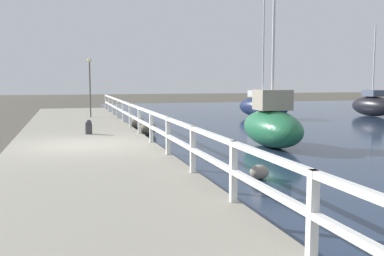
{
  "coord_description": "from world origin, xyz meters",
  "views": [
    {
      "loc": [
        -0.43,
        -13.32,
        2.23
      ],
      "look_at": [
        2.36,
        -3.32,
        1.13
      ],
      "focal_mm": 42.0,
      "sensor_mm": 36.0,
      "label": 1
    }
  ],
  "objects": [
    {
      "name": "boulder_near_dock",
      "position": [
        2.68,
        7.45,
        0.26
      ],
      "size": [
        0.69,
        0.62,
        0.51
      ],
      "color": "gray",
      "rests_on": "ground"
    },
    {
      "name": "boulder_downstream",
      "position": [
        2.93,
        8.42,
        0.21
      ],
      "size": [
        0.57,
        0.51,
        0.43
      ],
      "color": "#666056",
      "rests_on": "ground"
    },
    {
      "name": "sailboat_black",
      "position": [
        17.94,
        10.59,
        0.69
      ],
      "size": [
        1.52,
        3.49,
        5.59
      ],
      "rotation": [
        0.0,
        0.0,
        0.09
      ],
      "color": "black",
      "rests_on": "water_surface"
    },
    {
      "name": "boulder_water_edge",
      "position": [
        2.77,
        4.83,
        0.26
      ],
      "size": [
        0.69,
        0.62,
        0.52
      ],
      "color": "slate",
      "rests_on": "ground"
    },
    {
      "name": "mooring_bollard",
      "position": [
        0.28,
        2.69,
        0.61
      ],
      "size": [
        0.24,
        0.24,
        0.5
      ],
      "color": "#333338",
      "rests_on": "dock_walkway"
    },
    {
      "name": "dock_walkway",
      "position": [
        0.0,
        0.0,
        0.18
      ],
      "size": [
        4.22,
        36.0,
        0.36
      ],
      "color": "gray",
      "rests_on": "ground"
    },
    {
      "name": "railing",
      "position": [
        2.01,
        0.0,
        1.0
      ],
      "size": [
        0.1,
        32.5,
        0.95
      ],
      "color": "white",
      "rests_on": "dock_walkway"
    },
    {
      "name": "sailboat_navy",
      "position": [
        10.72,
        11.08,
        0.72
      ],
      "size": [
        2.42,
        4.33,
        7.73
      ],
      "rotation": [
        0.0,
        0.0,
        0.27
      ],
      "color": "#192347",
      "rests_on": "water_surface"
    },
    {
      "name": "sailboat_green",
      "position": [
        6.18,
        0.37,
        0.74
      ],
      "size": [
        1.77,
        3.8,
        7.45
      ],
      "rotation": [
        0.0,
        0.0,
        -0.07
      ],
      "color": "#236B42",
      "rests_on": "water_surface"
    },
    {
      "name": "dock_lamp",
      "position": [
        0.73,
        10.18,
        2.46
      ],
      "size": [
        0.23,
        0.23,
        3.0
      ],
      "color": "#514C47",
      "rests_on": "dock_walkway"
    },
    {
      "name": "boulder_upstream",
      "position": [
        3.72,
        -4.1,
        0.17
      ],
      "size": [
        0.44,
        0.4,
        0.33
      ],
      "color": "gray",
      "rests_on": "ground"
    },
    {
      "name": "ground_plane",
      "position": [
        0.0,
        0.0,
        0.0
      ],
      "size": [
        120.0,
        120.0,
        0.0
      ],
      "primitive_type": "plane",
      "color": "#4C473D"
    }
  ]
}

